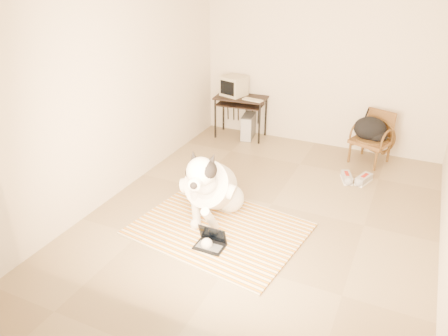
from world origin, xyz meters
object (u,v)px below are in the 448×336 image
Objects in this scene: laptop at (211,241)px; rattan_chair at (373,137)px; dog at (212,188)px; pc_tower at (248,126)px; backpack at (371,130)px; crt_monitor at (234,86)px; computer_desk at (241,103)px.

rattan_chair is (1.26, 3.06, 0.32)m from laptop.
pc_tower is (-0.57, 2.59, -0.21)m from dog.
backpack is at bearing -139.35° from rattan_chair.
crt_monitor is (-1.13, 3.17, 0.81)m from laptop.
dog is 0.70m from laptop.
backpack is at bearing 68.03° from laptop.
dog is at bearing -77.53° from pc_tower.
crt_monitor reaches higher than backpack.
computer_desk is 1.15× the size of rattan_chair.
dog reaches higher than computer_desk.
dog is 2.96× the size of pc_tower.
rattan_chair reaches higher than backpack.
dog is at bearing -74.40° from computer_desk.
backpack is (-0.04, -0.03, 0.13)m from rattan_chair.
computer_desk is 0.44m from pc_tower.
laptop is 3.32m from computer_desk.
pc_tower is at bearing 102.47° from dog.
backpack is (1.48, 2.47, 0.11)m from dog.
computer_desk is 2.20m from backpack.
computer_desk is 0.31m from crt_monitor.
dog is 2.68m from computer_desk.
crt_monitor reaches higher than rattan_chair.
rattan_chair reaches higher than pc_tower.
pc_tower is (0.15, 0.02, -0.41)m from computer_desk.
computer_desk is at bearing 105.60° from dog.
pc_tower is (0.30, -0.02, -0.68)m from crt_monitor.
backpack reaches higher than laptop.
rattan_chair is (1.52, 2.50, -0.02)m from dog.
computer_desk is at bearing -15.73° from crt_monitor.
rattan_chair is 0.14m from backpack.
laptop is at bearing -111.97° from backpack.
pc_tower is 0.92× the size of backpack.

